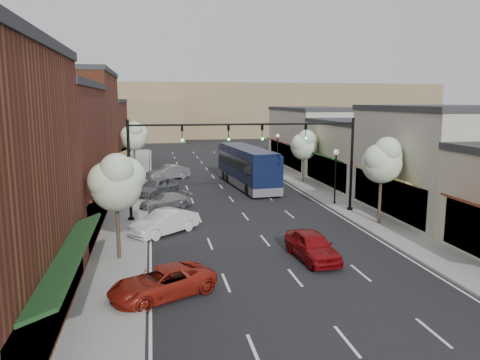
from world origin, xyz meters
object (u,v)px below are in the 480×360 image
parked_car_a (162,283)px  parked_car_e (168,172)px  tree_left_near (117,181)px  coach_bus (247,166)px  signal_mast_right (321,151)px  parked_car_b (164,222)px  signal_mast_left (165,154)px  red_hatchback (312,246)px  parked_car_c (166,201)px  lamp_post_far (278,146)px  tree_right_near (383,159)px  tree_left_far (134,136)px  parked_car_d (156,187)px  lamp_post_near (336,167)px  tree_right_far (305,144)px

parked_car_a → parked_car_e: parked_car_e is taller
tree_left_near → coach_bus: tree_left_near is taller
signal_mast_right → parked_car_b: signal_mast_right is taller
signal_mast_right → signal_mast_left: 11.24m
red_hatchback → parked_car_c: size_ratio=1.07×
signal_mast_left → red_hatchback: 12.70m
lamp_post_far → coach_bus: size_ratio=0.35×
tree_right_near → tree_left_far: size_ratio=0.97×
signal_mast_left → signal_mast_right: bearing=0.0°
tree_left_far → parked_car_b: size_ratio=1.34×
tree_right_near → tree_left_far: bearing=127.0°
signal_mast_left → parked_car_c: 5.41m
parked_car_c → parked_car_d: (-0.65, 4.94, 0.23)m
parked_car_a → parked_car_e: (1.35, 30.10, 0.12)m
lamp_post_near → parked_car_a: (-14.00, -15.54, -2.37)m
tree_right_near → parked_car_a: bearing=-148.3°
tree_right_near → parked_car_c: (-13.90, 7.67, -3.86)m
signal_mast_right → coach_bus: 12.26m
tree_right_near → tree_left_near: 17.08m
tree_right_far → tree_left_far: size_ratio=0.89×
tree_right_far → red_hatchback: bearing=-107.2°
red_hatchback → lamp_post_far: bearing=73.2°
signal_mast_left → lamp_post_near: (13.42, 2.50, -1.62)m
lamp_post_near → parked_car_b: size_ratio=0.97×
lamp_post_near → tree_left_far: bearing=136.1°
signal_mast_left → lamp_post_near: 13.75m
signal_mast_left → lamp_post_near: bearing=10.6°
tree_right_far → signal_mast_right: bearing=-102.9°
signal_mast_left → parked_car_e: 17.52m
tree_right_near → tree_right_far: (0.00, 16.00, -0.46)m
parked_car_d → parked_car_e: (1.35, 8.52, -0.06)m
parked_car_d → parked_car_b: bearing=-50.6°
tree_left_near → red_hatchback: size_ratio=1.30×
tree_left_near → parked_car_c: bearing=77.0°
red_hatchback → parked_car_e: (-6.49, 26.74, 0.01)m
signal_mast_left → tree_right_near: (13.97, -4.05, -0.17)m
signal_mast_left → parked_car_d: size_ratio=1.71×
signal_mast_right → red_hatchback: (-3.98, -9.67, -3.88)m
tree_right_far → coach_bus: (-5.88, -0.40, -2.02)m
signal_mast_right → signal_mast_left: same height
lamp_post_far → coach_bus: 10.05m
tree_right_far → tree_left_near: 25.99m
tree_left_far → signal_mast_left: bearing=-81.7°
red_hatchback → parked_car_b: 9.71m
parked_car_b → parked_car_e: parked_car_e is taller
coach_bus → parked_car_e: (-7.32, 5.52, -1.21)m
signal_mast_right → lamp_post_far: bearing=83.8°
tree_left_far → parked_car_a: bearing=-86.2°
tree_left_near → parked_car_b: (2.42, 4.58, -3.47)m
signal_mast_left → tree_left_far: 18.14m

